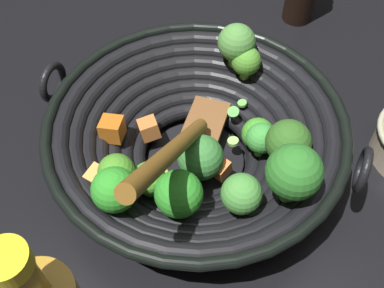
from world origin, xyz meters
name	(u,v)px	position (x,y,z in m)	size (l,w,h in m)	color
ground_plane	(196,163)	(0.00, 0.00, 0.00)	(4.00, 4.00, 0.00)	black
wok	(198,137)	(0.00, 0.00, 0.06)	(0.37, 0.37, 0.22)	black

